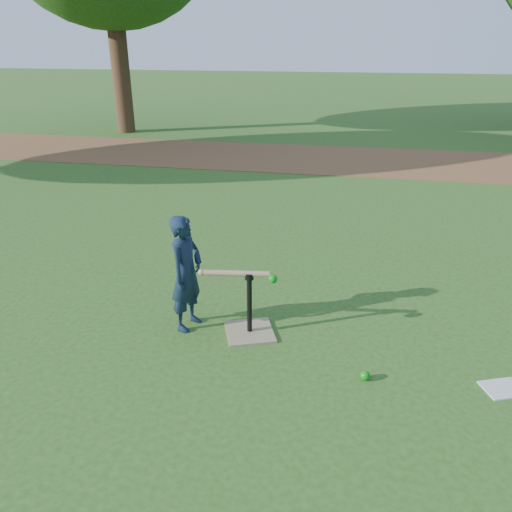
# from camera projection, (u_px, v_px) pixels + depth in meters

# --- Properties ---
(ground) EXTENTS (80.00, 80.00, 0.00)m
(ground) POSITION_uv_depth(u_px,v_px,m) (268.00, 337.00, 4.57)
(ground) COLOR #285116
(ground) RESTS_ON ground
(dirt_strip) EXTENTS (24.00, 3.00, 0.01)m
(dirt_strip) POSITION_uv_depth(u_px,v_px,m) (326.00, 159.00, 11.30)
(dirt_strip) COLOR brown
(dirt_strip) RESTS_ON ground
(child) EXTENTS (0.35, 0.45, 1.10)m
(child) POSITION_uv_depth(u_px,v_px,m) (186.00, 273.00, 4.53)
(child) COLOR #112033
(child) RESTS_ON ground
(wiffle_ball_ground) EXTENTS (0.08, 0.08, 0.08)m
(wiffle_ball_ground) POSITION_uv_depth(u_px,v_px,m) (365.00, 376.00, 3.98)
(wiffle_ball_ground) COLOR #0C8712
(wiffle_ball_ground) RESTS_ON ground
(clipboard) EXTENTS (0.36, 0.33, 0.01)m
(clipboard) POSITION_uv_depth(u_px,v_px,m) (503.00, 389.00, 3.88)
(clipboard) COLOR silver
(clipboard) RESTS_ON ground
(batting_tee) EXTENTS (0.56, 0.56, 0.61)m
(batting_tee) POSITION_uv_depth(u_px,v_px,m) (250.00, 322.00, 4.59)
(batting_tee) COLOR #91845C
(batting_tee) RESTS_ON ground
(swing_action) EXTENTS (0.71, 0.14, 0.09)m
(swing_action) POSITION_uv_depth(u_px,v_px,m) (240.00, 274.00, 4.38)
(swing_action) COLOR #A3845F
(swing_action) RESTS_ON ground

